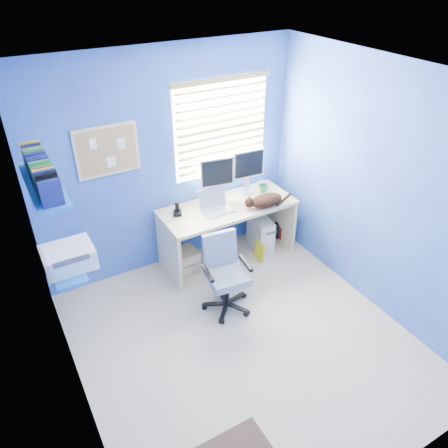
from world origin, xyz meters
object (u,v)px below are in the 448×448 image
laptop (217,203)px  desk (228,232)px  cat (267,200)px  tower_pc (260,233)px  office_chair (225,282)px

laptop → desk: bearing=14.6°
desk → cat: 0.62m
desk → tower_pc: bearing=-3.3°
desk → laptop: size_ratio=4.75×
desk → tower_pc: (0.46, -0.03, -0.14)m
laptop → office_chair: size_ratio=0.40×
tower_pc → office_chair: bearing=-133.8°
tower_pc → office_chair: office_chair is taller
laptop → office_chair: laptop is taller
office_chair → laptop: bearing=67.1°
office_chair → tower_pc: bearing=37.4°
desk → tower_pc: 0.48m
cat → office_chair: size_ratio=0.48×
cat → office_chair: 1.09m
cat → office_chair: cat is taller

